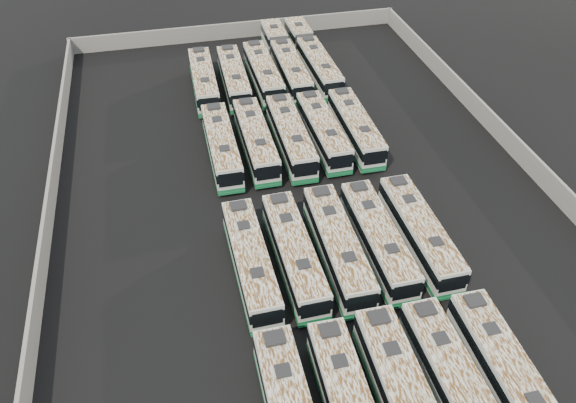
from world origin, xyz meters
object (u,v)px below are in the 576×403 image
object	(u,v)px
bus_midfront_far_right	(419,232)
bus_midback_far_left	(222,146)
bus_back_far_right	(312,56)
bus_front_center	(404,400)
bus_midfront_center	(338,246)
bus_back_far_left	(204,81)
bus_front_right	(455,387)
bus_midback_right	(323,131)
bus_front_far_right	(506,375)
bus_back_left	(234,78)
bus_midfront_far_left	(251,261)
bus_back_right	(285,59)
bus_midback_far_right	(355,127)
bus_midback_left	(256,140)
bus_back_center	(263,73)
bus_midfront_right	(378,239)
bus_midfront_left	(294,253)
bus_midback_center	(291,136)

from	to	relation	value
bus_midfront_far_right	bus_midback_far_left	xyz separation A→B (m)	(-13.90, 16.08, 0.00)
bus_back_far_right	bus_front_center	bearing A→B (deg)	-99.00
bus_midfront_center	bus_midback_far_left	world-z (taller)	bus_midfront_center
bus_back_far_left	bus_front_right	bearing A→B (deg)	-75.02
bus_front_center	bus_midback_right	xyz separation A→B (m)	(3.50, 30.02, -0.07)
bus_front_far_right	bus_midback_far_left	xyz separation A→B (m)	(-13.93, 29.64, 0.02)
bus_back_far_left	bus_back_left	size ratio (longest dim) A/B	1.00
bus_front_right	bus_midfront_far_left	xyz separation A→B (m)	(-10.46, 13.57, -0.02)
bus_back_far_right	bus_back_right	bearing A→B (deg)	-178.81
bus_midback_far_right	bus_midback_right	bearing A→B (deg)	178.37
bus_midback_far_left	bus_midfront_far_right	bearing A→B (deg)	-48.97
bus_midfront_center	bus_midfront_far_right	bearing A→B (deg)	0.98
bus_midback_left	bus_back_center	distance (m)	14.09
bus_midfront_right	bus_back_right	xyz separation A→B (m)	(0.05, 33.00, 0.02)
bus_front_center	bus_midback_far_right	xyz separation A→B (m)	(6.95, 29.89, -0.07)
bus_midfront_far_left	bus_midfront_right	size ratio (longest dim) A/B	1.00
bus_midfront_left	bus_midback_far_left	distance (m)	16.39
bus_midfront_left	bus_midback_far_left	bearing A→B (deg)	101.20
bus_front_right	bus_midback_far_right	distance (m)	29.97
bus_midfront_far_left	bus_midfront_right	bearing A→B (deg)	-0.52
bus_front_far_right	bus_midfront_center	distance (m)	15.23
bus_front_far_right	bus_back_far_left	xyz separation A→B (m)	(-14.03, 43.40, 0.02)
bus_front_right	bus_back_right	xyz separation A→B (m)	(-0.02, 46.63, 0.01)
bus_midfront_far_right	bus_midback_center	world-z (taller)	bus_midback_center
bus_midfront_far_left	bus_midback_far_left	size ratio (longest dim) A/B	0.99
bus_midfront_center	bus_midback_far_right	xyz separation A→B (m)	(6.97, 16.23, -0.05)
bus_midfront_center	bus_back_far_left	xyz separation A→B (m)	(-7.03, 29.87, -0.03)
bus_back_far_right	bus_midback_far_left	bearing A→B (deg)	-129.66
bus_front_far_right	bus_midfront_far_right	bearing A→B (deg)	90.73
bus_midback_left	bus_midback_center	world-z (taller)	bus_midback_center
bus_front_center	bus_midback_far_right	bearing A→B (deg)	77.88
bus_midback_far_left	bus_back_right	size ratio (longest dim) A/B	0.64
bus_midback_far_left	bus_midback_far_right	xyz separation A→B (m)	(13.90, 0.13, -0.02)
bus_midfront_far_left	bus_midfront_left	distance (m)	3.45
bus_midback_center	bus_midfront_center	bearing A→B (deg)	-89.88
bus_midback_left	bus_back_left	xyz separation A→B (m)	(-0.04, 13.43, -0.01)
bus_midfront_right	bus_back_left	bearing A→B (deg)	103.04
bus_midfront_far_right	bus_back_center	world-z (taller)	bus_back_center
bus_midfront_right	bus_midback_far_right	xyz separation A→B (m)	(3.56, 16.14, -0.01)
bus_midback_right	bus_back_right	distance (m)	16.73
bus_midfront_left	bus_midfront_far_right	bearing A→B (deg)	-1.05
bus_back_far_right	bus_midfront_left	bearing A→B (deg)	-108.14
bus_front_center	bus_midfront_right	bearing A→B (deg)	77.12
bus_midfront_far_right	bus_midback_center	bearing A→B (deg)	113.06
bus_front_center	bus_midback_left	world-z (taller)	bus_front_center
bus_midfront_far_right	bus_front_right	bearing A→B (deg)	-104.67
bus_back_left	bus_back_far_right	size ratio (longest dim) A/B	0.65
bus_midback_left	bus_back_far_right	size ratio (longest dim) A/B	0.65
bus_midfront_center	bus_front_right	bearing A→B (deg)	-74.82
bus_midfront_left	bus_back_right	distance (m)	33.75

